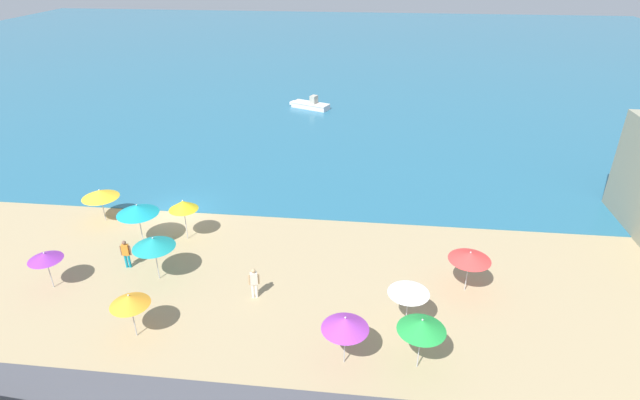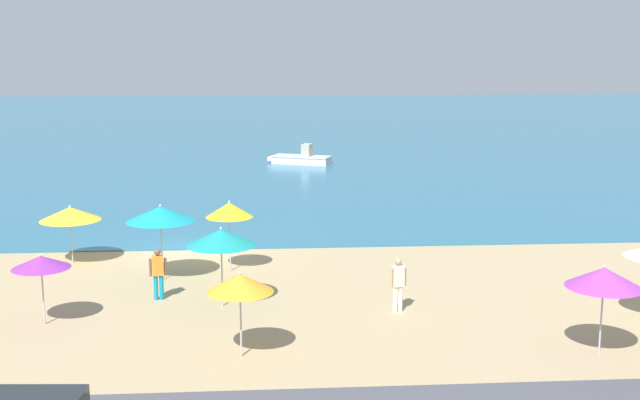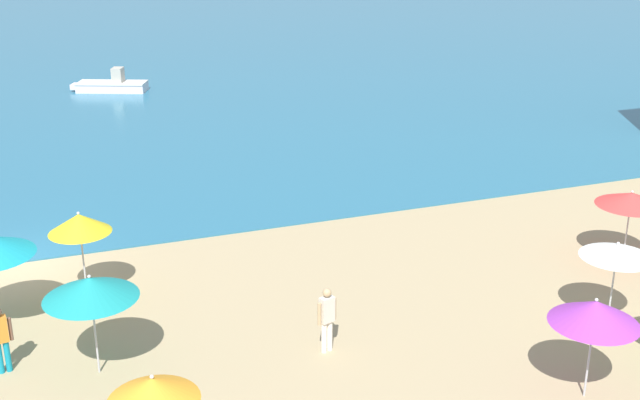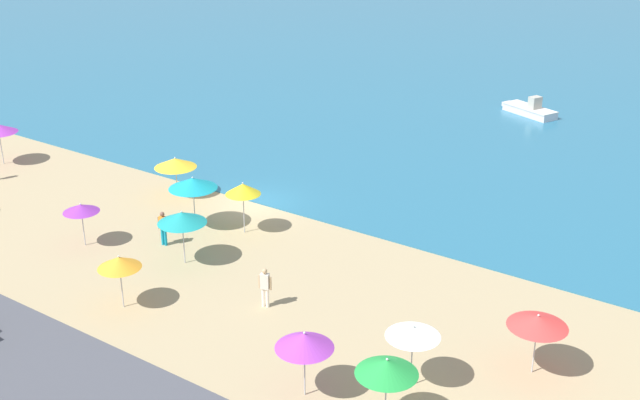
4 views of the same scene
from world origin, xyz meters
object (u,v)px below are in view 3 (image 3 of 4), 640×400
Objects in this scene: beach_umbrella_2 at (153,389)px; beach_umbrella_10 at (595,312)px; bather_2 at (327,316)px; bather_3 at (0,336)px; beach_umbrella_5 at (617,251)px; beach_umbrella_4 at (90,288)px; skiff_nearshore at (112,85)px; beach_umbrella_6 at (79,223)px; beach_umbrella_11 at (631,199)px.

beach_umbrella_10 is at bearing -3.34° from beach_umbrella_2.
bather_2 is 1.02× the size of bather_3.
beach_umbrella_4 is at bearing 169.69° from beach_umbrella_5.
skiff_nearshore is at bearing 92.52° from bather_2.
beach_umbrella_6 reaches higher than beach_umbrella_10.
beach_umbrella_5 is 3.71m from beach_umbrella_10.
beach_umbrella_10 is (9.60, -0.56, 0.12)m from beach_umbrella_2.
bather_2 is at bearing -43.44° from beach_umbrella_6.
skiff_nearshore is (-1.44, 32.68, -0.56)m from bather_2.
beach_umbrella_4 is at bearing -177.11° from beach_umbrella_11.
beach_umbrella_4 reaches higher than bather_2.
bather_2 reaches higher than skiff_nearshore.
beach_umbrella_2 is 0.97× the size of beach_umbrella_5.
beach_umbrella_2 is at bearing 176.66° from beach_umbrella_10.
skiff_nearshore is at bearing 84.70° from beach_umbrella_2.
beach_umbrella_2 is 9.62m from beach_umbrella_10.
beach_umbrella_10 is 1.05× the size of beach_umbrella_11.
skiff_nearshore is at bearing 104.76° from beach_umbrella_5.
beach_umbrella_2 is 0.91× the size of beach_umbrella_4.
beach_umbrella_2 is at bearing -170.87° from beach_umbrella_5.
beach_umbrella_10 is (10.32, -4.90, -0.10)m from beach_umbrella_4.
beach_umbrella_6 is (-12.93, 6.48, 0.14)m from beach_umbrella_5.
beach_umbrella_6 reaches higher than skiff_nearshore.
beach_umbrella_11 is 1.36× the size of bather_2.
beach_umbrella_10 is at bearing -25.43° from beach_umbrella_4.
beach_umbrella_5 is 1.41× the size of bather_3.
beach_umbrella_2 is at bearing -85.83° from beach_umbrella_6.
beach_umbrella_10 is (-2.70, -2.54, -0.01)m from beach_umbrella_5.
beach_umbrella_4 is 1.50× the size of bather_3.
beach_umbrella_2 is 5.97m from bather_3.
beach_umbrella_5 is 7.74m from bather_2.
beach_umbrella_10 is at bearing -136.83° from beach_umbrella_5.
beach_umbrella_4 is 1.04× the size of beach_umbrella_10.
beach_umbrella_5 is at bearing -11.85° from bather_3.
beach_umbrella_5 reaches higher than bather_3.
beach_umbrella_2 is at bearing -95.30° from skiff_nearshore.
beach_umbrella_4 is 13.23m from beach_umbrella_5.
beach_umbrella_4 is 5.72m from bather_2.
bather_3 is at bearing -101.29° from skiff_nearshore.
beach_umbrella_2 is at bearing -80.72° from beach_umbrella_4.
beach_umbrella_5 is 35.25m from skiff_nearshore.
beach_umbrella_11 is (15.49, 5.16, 0.07)m from beach_umbrella_2.
skiff_nearshore is at bearing 99.72° from beach_umbrella_10.
bather_2 is at bearing -13.34° from bather_3.
bather_3 reaches higher than skiff_nearshore.
beach_umbrella_2 is at bearing -144.98° from bather_2.
beach_umbrella_6 is at bearing 136.56° from bather_2.
beach_umbrella_6 is at bearing 153.37° from beach_umbrella_5.
bather_3 is at bearing 168.15° from beach_umbrella_5.
beach_umbrella_5 is 15.51m from bather_3.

